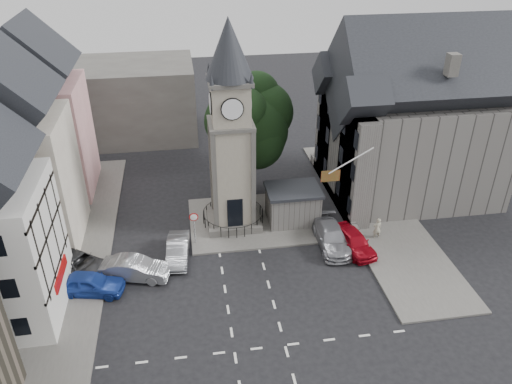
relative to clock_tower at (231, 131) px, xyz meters
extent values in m
plane|color=black|center=(0.00, -7.99, -8.12)|extent=(120.00, 120.00, 0.00)
cube|color=#595651|center=(-12.50, -1.99, -8.05)|extent=(6.00, 30.00, 0.14)
cube|color=#595651|center=(12.00, 0.01, -8.05)|extent=(6.00, 26.00, 0.14)
cube|color=#595651|center=(1.50, 0.01, -8.04)|extent=(10.00, 8.00, 0.16)
cube|color=silver|center=(0.00, -13.49, -8.12)|extent=(20.00, 8.00, 0.01)
cube|color=#4C4944|center=(0.00, 0.01, -7.77)|extent=(4.20, 4.20, 0.70)
torus|color=black|center=(0.00, 0.01, -7.04)|extent=(4.86, 4.86, 0.06)
cube|color=gray|center=(0.00, 0.01, -3.42)|extent=(3.00, 3.00, 8.00)
cube|color=black|center=(0.00, -1.44, -6.22)|extent=(1.20, 0.25, 2.40)
cube|color=#4C4944|center=(0.00, 0.01, 0.58)|extent=(3.30, 3.30, 0.25)
cube|color=gray|center=(0.00, 0.01, 2.18)|extent=(2.70, 2.70, 3.20)
cylinder|color=white|center=(0.00, -1.39, 2.18)|extent=(1.50, 0.12, 1.50)
cube|color=#4C4944|center=(0.00, 0.01, 3.78)|extent=(3.10, 3.10, 0.30)
cone|color=black|center=(0.00, 0.01, 6.03)|extent=(3.40, 3.40, 4.20)
cube|color=#605D59|center=(4.80, -0.49, -6.72)|extent=(4.00, 3.00, 2.80)
cube|color=black|center=(4.80, -0.49, -5.17)|extent=(4.30, 3.30, 0.25)
cylinder|color=black|center=(2.00, 5.01, -5.92)|extent=(0.70, 0.70, 4.40)
cylinder|color=black|center=(-3.20, -2.49, -6.87)|extent=(0.10, 0.10, 2.50)
cone|color=#A50C0C|center=(-3.20, -2.59, -5.62)|extent=(0.70, 0.06, 0.70)
cone|color=white|center=(-3.20, -2.61, -5.62)|extent=(0.54, 0.04, 0.54)
cube|color=#CD8D8E|center=(-15.50, 8.01, -3.12)|extent=(7.50, 7.00, 10.00)
cube|color=beige|center=(-15.50, 0.01, -3.12)|extent=(7.50, 7.00, 10.00)
cube|color=#4C4944|center=(-12.00, 20.01, -4.12)|extent=(20.00, 10.00, 8.00)
cube|color=#605D59|center=(16.00, 3.01, -3.62)|extent=(14.00, 10.00, 9.00)
cube|color=#605D59|center=(9.80, -0.49, -3.62)|extent=(1.60, 4.40, 9.00)
cube|color=#605D59|center=(9.80, 6.51, -3.62)|extent=(1.60, 4.40, 9.00)
cube|color=#605D59|center=(9.20, 2.01, -7.67)|extent=(0.40, 16.00, 0.90)
cylinder|color=white|center=(8.00, -3.99, -1.12)|extent=(3.17, 0.10, 1.89)
plane|color=#B21414|center=(6.60, -3.99, -2.22)|extent=(1.40, 0.00, 1.40)
imported|color=#1B3896|center=(-10.36, -6.96, -7.35)|extent=(4.80, 2.71, 1.54)
imported|color=gray|center=(-7.50, -5.84, -7.34)|extent=(5.00, 2.78, 1.56)
imported|color=#2F3032|center=(-11.48, -4.64, -7.39)|extent=(5.62, 5.07, 1.45)
imported|color=gray|center=(-4.54, -4.02, -7.41)|extent=(1.87, 4.45, 1.43)
imported|color=#96969D|center=(7.00, -4.25, -7.35)|extent=(2.27, 5.36, 1.54)
imported|color=#9C0815|center=(8.50, -4.99, -7.35)|extent=(2.74, 4.81, 1.54)
imported|color=#A59F88|center=(10.72, -3.90, -7.20)|extent=(0.70, 0.49, 1.84)
camera|label=1|loc=(-3.42, -33.95, 14.39)|focal=35.00mm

